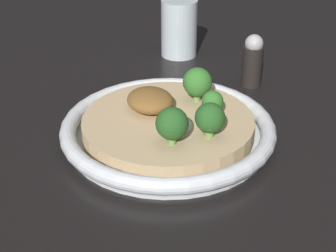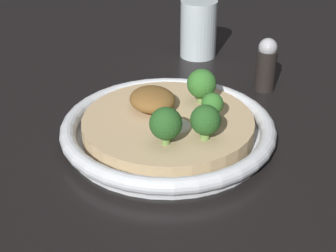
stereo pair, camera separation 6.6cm
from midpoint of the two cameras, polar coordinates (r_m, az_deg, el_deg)
ground_plane at (r=0.67m, az=-2.82°, el=-1.56°), size 6.00×6.00×0.00m
risotto_bowl at (r=0.66m, az=-2.85°, el=-0.34°), size 0.28×0.28×0.03m
cheese_sprinkle at (r=0.64m, az=-1.59°, el=0.71°), size 0.04×0.04×0.01m
crispy_onion_garnish at (r=0.67m, az=-4.82°, el=2.80°), size 0.07×0.06×0.03m
broccoli_right at (r=0.60m, az=1.56°, el=0.77°), size 0.04×0.04×0.04m
broccoli_front_right at (r=0.59m, az=-2.77°, el=0.15°), size 0.04×0.04×0.05m
broccoli_back_left at (r=0.69m, az=0.52°, el=4.78°), size 0.04×0.04×0.05m
broccoli_back_right at (r=0.64m, az=2.02°, el=2.50°), size 0.03×0.03×0.04m
drinking_glass at (r=0.92m, az=-0.85°, el=10.77°), size 0.06×0.06×0.10m
pepper_shaker at (r=0.81m, az=7.05°, el=7.18°), size 0.03×0.03×0.08m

